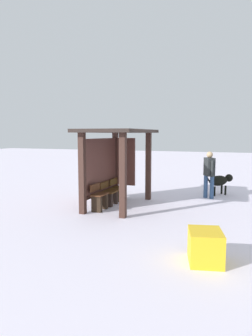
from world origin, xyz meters
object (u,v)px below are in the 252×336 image
Objects in this scene: bench_right_inside at (118,192)px; dog at (220,181)px; bench_center_inside at (109,196)px; person_walking at (209,171)px; bench_left_inside at (99,200)px; bus_shelter at (114,151)px; grit_bin at (205,247)px.

dog is (2.17, -3.18, 0.22)m from bench_right_inside.
person_walking is at bearing -53.11° from bench_center_inside.
dog is at bearing -41.29° from bench_left_inside.
dog reaches higher than bench_right_inside.
bench_left_inside is 0.86× the size of dog.
dog is (3.62, -3.18, 0.20)m from bench_left_inside.
bench_left_inside reaches higher than bench_right_inside.
bench_center_inside is 1.00× the size of bench_right_inside.
person_walking is (2.13, -2.84, 0.66)m from bench_center_inside.
bus_shelter is 4.06× the size of bench_center_inside.
bus_shelter reaches higher than grit_bin.
dog reaches higher than bench_center_inside.
person_walking is at bearing -63.66° from bench_right_inside.
bus_shelter is at bearing 42.08° from grit_bin.
person_walking reaches higher than dog.
bus_shelter is 4.30m from dog.
bench_left_inside is 1.06× the size of bench_center_inside.
bench_center_inside is 0.81× the size of dog.
bench_right_inside is 3.24m from person_walking.
bench_left_inside is at bearing -179.89° from bench_center_inside.
bench_right_inside is (0.73, -0.00, 0.01)m from bench_center_inside.
bench_right_inside is at bearing 116.34° from person_walking.
bench_right_inside is at bearing 12.73° from bus_shelter.
person_walking is (1.41, -2.84, 0.65)m from bench_right_inside.
bench_right_inside is 0.45× the size of person_walking.
bus_shelter is at bearing -167.27° from bench_right_inside.
bus_shelter is 3.28× the size of dog.
person_walking reaches higher than bench_right_inside.
bench_left_inside is 4.22m from grit_bin.
bus_shelter reaches higher than dog.
bench_left_inside is at bearing 135.19° from person_walking.
bus_shelter is 4.89m from grit_bin.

